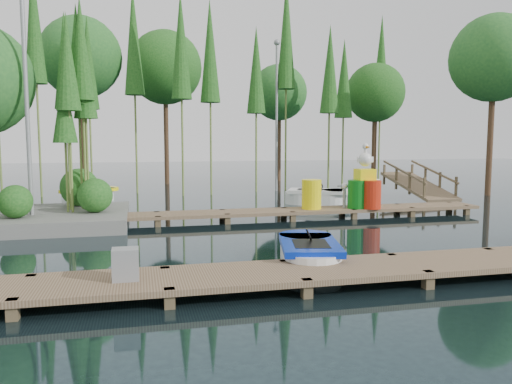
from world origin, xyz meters
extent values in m
plane|color=#1D3136|center=(0.00, 0.00, 0.00)|extent=(90.00, 90.00, 0.00)
cube|color=brown|center=(0.00, -4.50, 0.25)|extent=(18.00, 1.50, 0.10)
cube|color=brown|center=(-4.30, -5.13, 0.05)|extent=(0.16, 0.16, 0.50)
cube|color=brown|center=(-4.30, -3.87, 0.05)|extent=(0.16, 0.16, 0.50)
cube|color=brown|center=(-2.15, -5.13, 0.05)|extent=(0.16, 0.16, 0.50)
cube|color=brown|center=(-2.15, -3.87, 0.05)|extent=(0.16, 0.16, 0.50)
cube|color=brown|center=(0.00, -5.13, 0.05)|extent=(0.16, 0.16, 0.50)
cube|color=brown|center=(0.00, -3.87, 0.05)|extent=(0.16, 0.16, 0.50)
cube|color=brown|center=(2.15, -5.13, 0.05)|extent=(0.16, 0.16, 0.50)
cube|color=brown|center=(2.15, -3.87, 0.05)|extent=(0.16, 0.16, 0.50)
cube|color=brown|center=(4.30, -3.87, 0.05)|extent=(0.16, 0.16, 0.50)
cube|color=brown|center=(1.00, 2.50, 0.25)|extent=(15.00, 1.20, 0.10)
cube|color=brown|center=(-6.10, 2.02, 0.05)|extent=(0.16, 0.16, 0.50)
cube|color=brown|center=(-6.10, 2.98, 0.05)|extent=(0.16, 0.16, 0.50)
cube|color=brown|center=(-4.07, 2.02, 0.05)|extent=(0.16, 0.16, 0.50)
cube|color=brown|center=(-4.07, 2.98, 0.05)|extent=(0.16, 0.16, 0.50)
cube|color=brown|center=(-2.04, 2.02, 0.05)|extent=(0.16, 0.16, 0.50)
cube|color=brown|center=(-2.04, 2.98, 0.05)|extent=(0.16, 0.16, 0.50)
cube|color=brown|center=(-0.01, 2.02, 0.05)|extent=(0.16, 0.16, 0.50)
cube|color=brown|center=(-0.01, 2.98, 0.05)|extent=(0.16, 0.16, 0.50)
cube|color=brown|center=(2.01, 2.02, 0.05)|extent=(0.16, 0.16, 0.50)
cube|color=brown|center=(2.01, 2.98, 0.05)|extent=(0.16, 0.16, 0.50)
cube|color=brown|center=(4.04, 2.02, 0.05)|extent=(0.16, 0.16, 0.50)
cube|color=brown|center=(4.04, 2.98, 0.05)|extent=(0.16, 0.16, 0.50)
cube|color=brown|center=(6.07, 2.02, 0.05)|extent=(0.16, 0.16, 0.50)
cube|color=brown|center=(6.07, 2.98, 0.05)|extent=(0.16, 0.16, 0.50)
cube|color=brown|center=(8.10, 2.02, 0.05)|extent=(0.16, 0.16, 0.50)
cube|color=brown|center=(8.10, 2.98, 0.05)|extent=(0.16, 0.16, 0.50)
cube|color=slate|center=(-6.00, 3.00, 0.18)|extent=(6.20, 4.20, 0.42)
sphere|color=#28631F|center=(-5.80, 2.00, 0.84)|extent=(0.90, 0.90, 0.90)
sphere|color=#28631F|center=(-4.40, 4.20, 0.99)|extent=(1.20, 1.20, 1.20)
sphere|color=#28631F|center=(-3.80, 2.60, 0.89)|extent=(1.00, 1.00, 1.00)
cylinder|color=olive|center=(-4.25, 3.56, 2.97)|extent=(0.07, 0.07, 5.93)
cone|color=#28631F|center=(-4.25, 3.56, 5.04)|extent=(0.70, 0.70, 2.97)
cylinder|color=olive|center=(-4.57, 3.40, 2.83)|extent=(0.07, 0.07, 5.66)
cone|color=#28631F|center=(-4.57, 3.40, 4.81)|extent=(0.70, 0.70, 2.83)
cylinder|color=olive|center=(-4.07, 3.59, 2.61)|extent=(0.07, 0.07, 5.22)
cone|color=#28631F|center=(-4.07, 3.59, 4.44)|extent=(0.70, 0.70, 2.61)
cylinder|color=olive|center=(-4.44, 2.78, 2.76)|extent=(0.07, 0.07, 5.53)
cone|color=#28631F|center=(-4.44, 2.78, 4.70)|extent=(0.70, 0.70, 2.76)
cylinder|color=olive|center=(-4.59, 2.90, 2.01)|extent=(0.07, 0.07, 4.01)
cone|color=#28631F|center=(-4.59, 2.90, 3.41)|extent=(0.70, 0.70, 2.01)
cylinder|color=olive|center=(-4.13, 3.45, 3.05)|extent=(0.07, 0.07, 6.11)
cone|color=#28631F|center=(-4.13, 3.45, 5.19)|extent=(0.70, 0.70, 3.05)
cylinder|color=#4B3120|center=(12.74, 6.90, 3.03)|extent=(0.26, 0.26, 6.06)
sphere|color=#2D6D29|center=(12.74, 6.90, 6.06)|extent=(3.81, 3.81, 3.81)
cylinder|color=#4B3120|center=(9.99, 12.65, 2.51)|extent=(0.26, 0.26, 5.02)
sphere|color=#28631F|center=(9.99, 12.65, 5.02)|extent=(3.16, 3.16, 3.16)
cylinder|color=#4B3120|center=(5.74, 16.70, 2.65)|extent=(0.26, 0.26, 5.31)
sphere|color=#2D6D29|center=(5.74, 16.70, 5.31)|extent=(3.34, 3.34, 3.34)
cylinder|color=#4B3120|center=(-1.00, 16.03, 3.23)|extent=(0.26, 0.26, 6.46)
sphere|color=#28631F|center=(-1.00, 16.03, 6.46)|extent=(4.06, 4.06, 4.06)
cylinder|color=#4B3120|center=(-5.41, 16.00, 3.43)|extent=(0.26, 0.26, 6.85)
sphere|color=#2D6D29|center=(-5.41, 16.00, 6.85)|extent=(4.31, 4.31, 4.31)
cylinder|color=olive|center=(-6.71, 10.82, 4.83)|extent=(0.09, 0.09, 9.66)
cone|color=#28631F|center=(-6.71, 10.82, 7.54)|extent=(0.90, 0.90, 5.31)
cylinder|color=olive|center=(-4.68, 11.83, 3.85)|extent=(0.09, 0.09, 7.69)
cone|color=#28631F|center=(-4.68, 11.83, 6.00)|extent=(0.90, 0.90, 4.23)
cylinder|color=olive|center=(-2.63, 11.48, 4.49)|extent=(0.09, 0.09, 8.99)
cone|color=#28631F|center=(-2.63, 11.48, 7.01)|extent=(0.90, 0.90, 4.94)
cylinder|color=olive|center=(-0.63, 9.87, 4.22)|extent=(0.09, 0.09, 8.44)
cone|color=#28631F|center=(-0.63, 9.87, 6.58)|extent=(0.90, 0.90, 4.64)
cylinder|color=olive|center=(0.65, 10.00, 4.11)|extent=(0.09, 0.09, 8.22)
cone|color=#28631F|center=(0.65, 10.00, 6.41)|extent=(0.90, 0.90, 4.52)
cylinder|color=olive|center=(2.96, 10.87, 3.70)|extent=(0.09, 0.09, 7.41)
cone|color=#28631F|center=(2.96, 10.87, 5.78)|extent=(0.90, 0.90, 4.07)
cylinder|color=olive|center=(4.49, 11.10, 4.89)|extent=(0.09, 0.09, 9.77)
cone|color=#28631F|center=(4.49, 11.10, 7.62)|extent=(0.90, 0.90, 5.38)
cylinder|color=olive|center=(6.24, 9.83, 3.70)|extent=(0.09, 0.09, 7.40)
cone|color=#28631F|center=(6.24, 9.83, 5.77)|extent=(0.90, 0.90, 4.07)
cylinder|color=olive|center=(7.63, 11.42, 3.57)|extent=(0.09, 0.09, 7.14)
cone|color=#28631F|center=(7.63, 11.42, 5.57)|extent=(0.90, 0.90, 3.93)
cylinder|color=olive|center=(10.17, 12.43, 4.31)|extent=(0.09, 0.09, 8.61)
cone|color=#28631F|center=(10.17, 12.43, 6.72)|extent=(0.90, 0.90, 4.74)
cylinder|color=gray|center=(-5.50, 2.50, 3.50)|extent=(0.12, 0.12, 7.00)
cylinder|color=gray|center=(4.00, 11.00, 3.50)|extent=(0.12, 0.12, 7.00)
sphere|color=gray|center=(4.00, 11.00, 7.10)|extent=(0.30, 0.30, 0.30)
cube|color=brown|center=(9.00, 6.50, 0.55)|extent=(1.50, 3.94, 0.95)
cube|color=brown|center=(8.30, 4.90, 0.59)|extent=(0.08, 0.08, 0.90)
cube|color=brown|center=(8.30, 6.00, 0.70)|extent=(0.08, 0.08, 0.90)
cube|color=brown|center=(8.30, 7.10, 0.81)|extent=(0.08, 0.08, 0.90)
cube|color=brown|center=(8.30, 8.20, 0.92)|extent=(0.08, 0.08, 0.90)
cube|color=brown|center=(8.30, 6.50, 1.15)|extent=(0.06, 3.54, 0.83)
cube|color=brown|center=(9.70, 4.90, 0.59)|extent=(0.08, 0.08, 0.90)
cube|color=brown|center=(9.70, 6.00, 0.70)|extent=(0.08, 0.08, 0.90)
cube|color=brown|center=(9.70, 7.10, 0.81)|extent=(0.08, 0.08, 0.90)
cube|color=brown|center=(9.70, 8.20, 0.92)|extent=(0.08, 0.08, 0.90)
cube|color=brown|center=(9.70, 6.50, 1.15)|extent=(0.06, 3.54, 0.83)
cube|color=white|center=(0.67, -3.34, 0.18)|extent=(1.29, 1.29, 0.49)
cylinder|color=white|center=(0.79, -2.81, 0.18)|extent=(1.29, 1.29, 0.49)
cylinder|color=white|center=(0.55, -3.87, 0.18)|extent=(1.29, 1.29, 0.49)
cube|color=#0625AB|center=(0.67, -3.34, 0.45)|extent=(1.48, 2.07, 0.13)
cylinder|color=#0625AB|center=(0.84, -2.57, 0.45)|extent=(1.31, 1.31, 0.13)
cube|color=black|center=(0.63, -3.51, 0.49)|extent=(0.85, 1.01, 0.05)
torus|color=black|center=(0.70, -3.21, 0.63)|extent=(0.18, 0.27, 0.24)
cube|color=white|center=(-4.54, 8.48, 0.19)|extent=(1.58, 1.58, 0.51)
cylinder|color=white|center=(-4.13, 8.87, 0.19)|extent=(1.58, 1.58, 0.51)
cylinder|color=white|center=(-4.95, 8.09, 0.19)|extent=(1.58, 1.58, 0.51)
cube|color=#FFE90D|center=(-4.54, 8.48, 0.46)|extent=(2.19, 2.16, 0.13)
cylinder|color=#FFE90D|center=(-3.95, 9.04, 0.46)|extent=(1.61, 1.61, 0.13)
cube|color=black|center=(-4.67, 8.35, 0.51)|extent=(1.14, 1.13, 0.06)
torus|color=black|center=(-4.44, 8.58, 0.65)|extent=(0.28, 0.28, 0.25)
imported|color=#1E1E2D|center=(-4.71, 8.32, 0.73)|extent=(0.50, 0.50, 0.91)
cube|color=white|center=(4.14, 5.83, 0.20)|extent=(1.59, 1.58, 0.55)
cylinder|color=white|center=(4.69, 5.58, 0.20)|extent=(1.58, 1.58, 0.55)
cylinder|color=white|center=(3.60, 6.08, 0.20)|extent=(1.58, 1.58, 0.55)
cube|color=white|center=(4.14, 5.83, 0.50)|extent=(2.39, 1.97, 0.14)
cylinder|color=white|center=(4.94, 5.47, 0.50)|extent=(1.61, 1.61, 0.14)
cube|color=black|center=(3.96, 5.91, 0.54)|extent=(1.20, 1.08, 0.06)
torus|color=black|center=(4.28, 5.77, 0.69)|extent=(0.31, 0.25, 0.26)
imported|color=#1E1E2D|center=(3.92, 5.93, 0.74)|extent=(0.48, 0.44, 0.89)
imported|color=#1E1E2D|center=(4.38, 6.10, 0.68)|extent=(0.38, 0.33, 0.67)
cube|color=gray|center=(-2.79, -4.50, 0.55)|extent=(0.41, 0.35, 0.50)
cylinder|color=#FFE90D|center=(2.79, 2.50, 0.77)|extent=(0.62, 0.62, 0.94)
cylinder|color=#0B6814|center=(4.26, 2.30, 0.75)|extent=(0.60, 0.60, 0.91)
cylinder|color=white|center=(4.87, 2.60, 0.75)|extent=(0.60, 0.60, 0.91)
cylinder|color=red|center=(4.67, 2.10, 0.75)|extent=(0.60, 0.60, 0.91)
cube|color=#FFE90D|center=(4.57, 2.40, 1.38)|extent=(0.55, 0.55, 0.35)
sphere|color=white|center=(4.57, 2.40, 1.86)|extent=(0.44, 0.44, 0.44)
cylinder|color=white|center=(4.57, 2.40, 2.11)|extent=(0.10, 0.10, 0.30)
sphere|color=white|center=(4.57, 2.40, 2.28)|extent=(0.20, 0.20, 0.20)
cone|color=orange|center=(4.57, 2.20, 2.26)|extent=(0.10, 0.30, 0.10)
cube|color=white|center=(4.57, 2.40, 1.86)|extent=(0.55, 0.06, 0.18)
cylinder|color=gray|center=(3.91, 2.50, 0.60)|extent=(0.10, 0.10, 0.61)
sphere|color=white|center=(3.91, 2.50, 1.01)|extent=(0.20, 0.20, 0.20)
cube|color=gray|center=(3.91, 2.50, 1.01)|extent=(0.51, 0.04, 0.04)
cone|color=orange|center=(3.91, 2.38, 1.01)|extent=(0.04, 0.10, 0.04)
camera|label=1|loc=(-2.55, -12.43, 2.50)|focal=35.00mm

